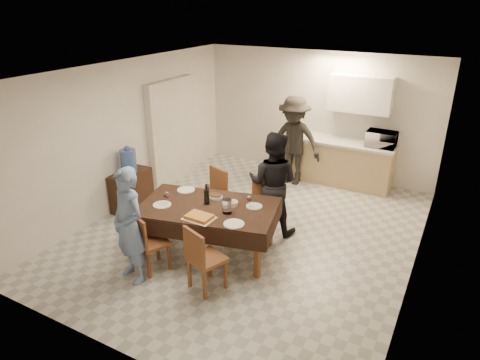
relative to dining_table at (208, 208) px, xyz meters
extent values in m
cube|color=beige|center=(0.28, 0.84, -0.74)|extent=(5.00, 6.00, 0.02)
cube|color=white|center=(0.28, 0.84, 1.86)|extent=(5.00, 6.00, 0.02)
cube|color=white|center=(0.28, 3.84, 0.56)|extent=(5.00, 0.02, 2.60)
cube|color=white|center=(0.28, -2.16, 0.56)|extent=(5.00, 0.02, 2.60)
cube|color=white|center=(-2.22, 0.84, 0.56)|extent=(0.02, 6.00, 2.60)
cube|color=white|center=(2.78, 0.84, 0.56)|extent=(0.02, 6.00, 2.60)
cube|color=silver|center=(-2.14, 2.04, 0.31)|extent=(0.15, 1.40, 2.10)
cube|color=tan|center=(0.88, 3.52, -0.31)|extent=(2.20, 0.60, 0.86)
cube|color=beige|center=(0.88, 3.52, 0.15)|extent=(2.24, 0.64, 0.05)
cube|color=white|center=(1.18, 3.66, 1.11)|extent=(1.20, 0.34, 0.70)
cube|color=black|center=(0.00, 0.00, 0.01)|extent=(2.19, 1.58, 0.04)
cube|color=brown|center=(0.00, 0.00, -0.37)|extent=(0.07, 0.07, 0.73)
cube|color=brown|center=(-0.45, -0.75, -0.31)|extent=(0.52, 0.52, 0.05)
cube|color=brown|center=(-0.45, -0.93, -0.07)|extent=(0.38, 0.18, 0.43)
cube|color=brown|center=(0.45, -0.75, -0.29)|extent=(0.54, 0.54, 0.05)
cube|color=brown|center=(0.45, -0.94, -0.04)|extent=(0.41, 0.18, 0.45)
cube|color=brown|center=(-0.45, 0.75, -0.27)|extent=(0.55, 0.55, 0.05)
cube|color=brown|center=(-0.45, 0.55, -0.01)|extent=(0.42, 0.18, 0.47)
cube|color=brown|center=(0.45, 0.75, -0.27)|extent=(0.46, 0.46, 0.05)
cube|color=brown|center=(0.45, 0.55, -0.01)|extent=(0.44, 0.06, 0.47)
cube|color=black|center=(-2.00, 0.56, -0.38)|extent=(0.38, 0.77, 0.71)
cylinder|color=#4668B8|center=(-2.00, 0.56, 0.18)|extent=(0.28, 0.28, 0.42)
cylinder|color=white|center=(0.35, -0.05, 0.14)|extent=(0.13, 0.13, 0.21)
cube|color=gold|center=(0.10, -0.38, 0.06)|extent=(0.42, 0.32, 0.05)
cylinder|color=white|center=(0.30, 0.18, 0.07)|extent=(0.17, 0.17, 0.07)
cylinder|color=white|center=(-0.05, 0.28, 0.05)|extent=(0.22, 0.22, 0.04)
cylinder|color=white|center=(-0.60, -0.30, 0.04)|extent=(0.27, 0.27, 0.02)
cylinder|color=white|center=(0.60, -0.30, 0.04)|extent=(0.28, 0.28, 0.02)
cylinder|color=white|center=(-0.60, 0.30, 0.04)|extent=(0.28, 0.28, 0.02)
cylinder|color=white|center=(0.60, 0.30, 0.04)|extent=(0.24, 0.24, 0.01)
imported|color=white|center=(1.70, 3.52, 0.33)|extent=(0.55, 0.37, 0.31)
imported|color=#6683B3|center=(-0.55, -1.05, 0.07)|extent=(0.68, 0.54, 1.61)
imported|color=black|center=(0.55, 1.05, 0.11)|extent=(0.91, 0.75, 1.69)
imported|color=black|center=(0.08, 3.07, 0.17)|extent=(1.17, 0.67, 1.81)
camera|label=1|loc=(3.06, -4.65, 2.82)|focal=32.00mm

